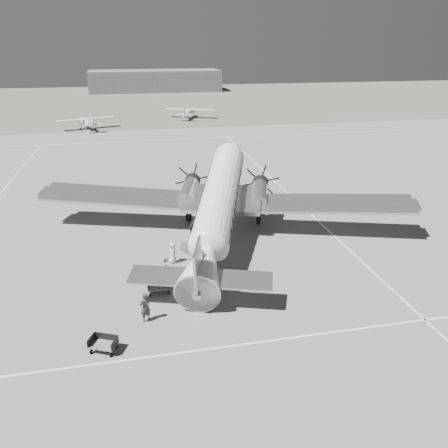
{
  "coord_description": "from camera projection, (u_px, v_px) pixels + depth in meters",
  "views": [
    {
      "loc": [
        -3.72,
        -32.33,
        14.81
      ],
      "look_at": [
        2.49,
        -2.63,
        2.2
      ],
      "focal_mm": 35.0,
      "sensor_mm": 36.0,
      "label": 1
    }
  ],
  "objects": [
    {
      "name": "ground",
      "position": [
        188.0,
        239.0,
        35.61
      ],
      "size": [
        260.0,
        260.0,
        0.0
      ],
      "primitive_type": "plane",
      "color": "slate",
      "rests_on": "ground"
    },
    {
      "name": "taxi_line_near",
      "position": [
        222.0,
        347.0,
        22.95
      ],
      "size": [
        60.0,
        0.15,
        0.01
      ],
      "primitive_type": "cube",
      "color": "silver",
      "rests_on": "ground"
    },
    {
      "name": "taxi_line_right",
      "position": [
        325.0,
        227.0,
        37.87
      ],
      "size": [
        0.15,
        80.0,
        0.01
      ],
      "primitive_type": "cube",
      "color": "silver",
      "rests_on": "ground"
    },
    {
      "name": "taxi_line_horizon",
      "position": [
        156.0,
        140.0,
        71.76
      ],
      "size": [
        90.0,
        0.15,
        0.01
      ],
      "primitive_type": "cube",
      "color": "silver",
      "rests_on": "ground"
    },
    {
      "name": "grass_infield",
      "position": [
        144.0,
        100.0,
        121.47
      ],
      "size": [
        260.0,
        90.0,
        0.01
      ],
      "primitive_type": "cube",
      "color": "#5A574B",
      "rests_on": "ground"
    },
    {
      "name": "hangar_main",
      "position": [
        155.0,
        81.0,
        143.75
      ],
      "size": [
        42.0,
        14.0,
        6.6
      ],
      "color": "#5C5C5C",
      "rests_on": "ground"
    },
    {
      "name": "dc3_airliner",
      "position": [
        219.0,
        205.0,
        34.34
      ],
      "size": [
        37.09,
        30.84,
        6.06
      ],
      "primitive_type": null,
      "rotation": [
        0.0,
        0.0,
        -0.31
      ],
      "color": "silver",
      "rests_on": "ground"
    },
    {
      "name": "light_plane_left",
      "position": [
        87.0,
        123.0,
        80.47
      ],
      "size": [
        12.67,
        11.41,
        2.18
      ],
      "primitive_type": null,
      "rotation": [
        0.0,
        0.0,
        0.32
      ],
      "color": "silver",
      "rests_on": "ground"
    },
    {
      "name": "light_plane_right",
      "position": [
        189.0,
        113.0,
        92.28
      ],
      "size": [
        12.95,
        11.84,
        2.18
      ],
      "primitive_type": null,
      "rotation": [
        0.0,
        0.0,
        -0.38
      ],
      "color": "silver",
      "rests_on": "ground"
    },
    {
      "name": "baggage_cart_near",
      "position": [
        159.0,
        287.0,
        27.83
      ],
      "size": [
        1.57,
        1.12,
        0.88
      ],
      "primitive_type": null,
      "rotation": [
        0.0,
        0.0,
        0.02
      ],
      "color": "#5F5F5F",
      "rests_on": "ground"
    },
    {
      "name": "baggage_cart_far",
      "position": [
        103.0,
        345.0,
        22.52
      ],
      "size": [
        1.74,
        1.52,
        0.82
      ],
      "primitive_type": null,
      "rotation": [
        0.0,
        0.0,
        -0.42
      ],
      "color": "#5F5F5F",
      "rests_on": "ground"
    },
    {
      "name": "ground_crew",
      "position": [
        145.0,
        307.0,
        24.81
      ],
      "size": [
        0.8,
        0.73,
        1.85
      ],
      "primitive_type": "imported",
      "rotation": [
        0.0,
        0.0,
        3.7
      ],
      "color": "#323232",
      "rests_on": "ground"
    },
    {
      "name": "ramp_agent",
      "position": [
        167.0,
        266.0,
        29.75
      ],
      "size": [
        0.6,
        0.75,
        1.49
      ],
      "primitive_type": "imported",
      "rotation": [
        0.0,
        0.0,
        1.52
      ],
      "color": "silver",
      "rests_on": "ground"
    },
    {
      "name": "passenger",
      "position": [
        173.0,
        253.0,
        31.51
      ],
      "size": [
        0.56,
        0.82,
        1.59
      ],
      "primitive_type": "imported",
      "rotation": [
        0.0,
        0.0,
        1.49
      ],
      "color": "#BBBBB9",
      "rests_on": "ground"
    }
  ]
}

